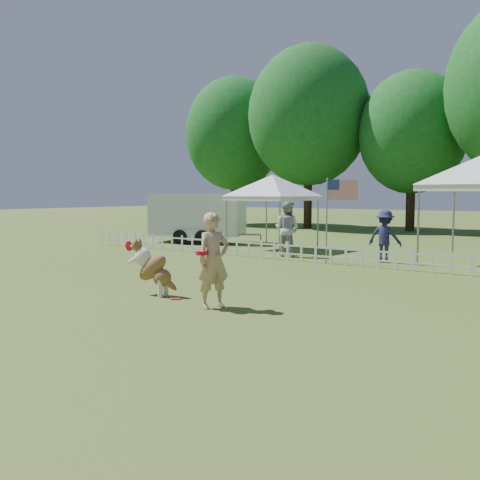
% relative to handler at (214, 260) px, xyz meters
% --- Properties ---
extents(ground, '(120.00, 120.00, 0.00)m').
position_rel_handler_xyz_m(ground, '(-0.76, -0.13, -0.89)').
color(ground, '#325C1D').
rests_on(ground, ground).
extents(picket_fence, '(22.00, 0.08, 0.60)m').
position_rel_handler_xyz_m(picket_fence, '(-0.76, 6.87, -0.59)').
color(picket_fence, silver).
rests_on(picket_fence, ground).
extents(handler, '(0.63, 0.76, 1.78)m').
position_rel_handler_xyz_m(handler, '(0.00, 0.00, 0.00)').
color(handler, tan).
rests_on(handler, ground).
extents(dog, '(1.16, 0.53, 1.16)m').
position_rel_handler_xyz_m(dog, '(-1.77, 0.20, -0.31)').
color(dog, brown).
rests_on(dog, ground).
extents(frisbee_on_turf, '(0.24, 0.24, 0.02)m').
position_rel_handler_xyz_m(frisbee_on_turf, '(-1.14, 0.18, -0.88)').
color(frisbee_on_turf, red).
rests_on(frisbee_on_turf, ground).
extents(canopy_tent_left, '(2.87, 2.87, 2.77)m').
position_rel_handler_xyz_m(canopy_tent_left, '(-4.69, 9.39, 0.49)').
color(canopy_tent_left, white).
rests_on(canopy_tent_left, ground).
extents(cargo_trailer, '(5.28, 3.88, 2.13)m').
position_rel_handler_xyz_m(cargo_trailer, '(-8.87, 9.95, 0.17)').
color(cargo_trailer, white).
rests_on(cargo_trailer, ground).
extents(flag_pole, '(1.00, 0.31, 2.60)m').
position_rel_handler_xyz_m(flag_pole, '(-1.24, 7.04, 0.41)').
color(flag_pole, gray).
rests_on(flag_pole, ground).
extents(spectator_a, '(0.91, 0.71, 1.87)m').
position_rel_handler_xyz_m(spectator_a, '(-3.10, 7.80, 0.05)').
color(spectator_a, '#AAABAF').
rests_on(spectator_a, ground).
extents(spectator_b, '(1.07, 0.64, 1.62)m').
position_rel_handler_xyz_m(spectator_b, '(0.15, 8.23, -0.08)').
color(spectator_b, '#23234B').
rests_on(spectator_b, ground).
extents(tree_far_left, '(6.60, 6.60, 11.00)m').
position_rel_handler_xyz_m(tree_far_left, '(-15.76, 21.87, 4.61)').
color(tree_far_left, '#164D1B').
rests_on(tree_far_left, ground).
extents(tree_left, '(7.40, 7.40, 12.00)m').
position_rel_handler_xyz_m(tree_left, '(-9.76, 21.37, 5.11)').
color(tree_left, '#164D1B').
rests_on(tree_left, ground).
extents(tree_center_left, '(6.00, 6.00, 9.80)m').
position_rel_handler_xyz_m(tree_center_left, '(-3.76, 22.37, 4.01)').
color(tree_center_left, '#164D1B').
rests_on(tree_center_left, ground).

